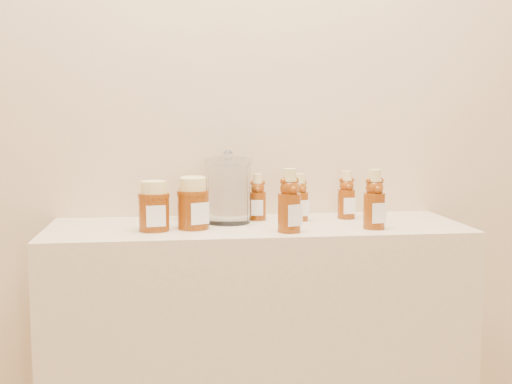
{
  "coord_description": "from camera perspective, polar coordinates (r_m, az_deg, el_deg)",
  "views": [
    {
      "loc": [
        -0.24,
        -0.27,
        1.21
      ],
      "look_at": [
        -0.01,
        1.52,
        1.0
      ],
      "focal_mm": 45.0,
      "sensor_mm": 36.0,
      "label": 1
    }
  ],
  "objects": [
    {
      "name": "honey_jar_back",
      "position": [
        1.95,
        -5.65,
        -0.55
      ],
      "size": [
        0.11,
        0.11,
        0.13
      ],
      "primitive_type": null,
      "rotation": [
        0.0,
        0.0,
        0.37
      ],
      "color": "#632707",
      "rests_on": "display_table"
    },
    {
      "name": "bear_bottle_front_left",
      "position": [
        1.74,
        2.98,
        -0.38
      ],
      "size": [
        0.09,
        0.09,
        0.2
      ],
      "primitive_type": null,
      "rotation": [
        0.0,
        0.0,
        0.36
      ],
      "color": "#632707",
      "rests_on": "display_table"
    },
    {
      "name": "bear_bottle_back_right",
      "position": [
        1.98,
        8.05,
        0.03
      ],
      "size": [
        0.06,
        0.06,
        0.17
      ],
      "primitive_type": null,
      "rotation": [
        0.0,
        0.0,
        0.11
      ],
      "color": "#632707",
      "rests_on": "display_table"
    },
    {
      "name": "honey_jar_left",
      "position": [
        1.78,
        -9.07,
        -1.24
      ],
      "size": [
        0.1,
        0.1,
        0.14
      ],
      "primitive_type": null,
      "rotation": [
        0.0,
        0.0,
        0.16
      ],
      "color": "#632707",
      "rests_on": "display_table"
    },
    {
      "name": "display_table",
      "position": [
        1.98,
        0.1,
        -15.86
      ],
      "size": [
        1.2,
        0.4,
        0.9
      ],
      "primitive_type": "cube",
      "color": "#CBB694",
      "rests_on": "ground"
    },
    {
      "name": "bear_bottle_front_right",
      "position": [
        1.82,
        10.48,
        -0.29
      ],
      "size": [
        0.07,
        0.07,
        0.19
      ],
      "primitive_type": null,
      "rotation": [
        0.0,
        0.0,
        0.17
      ],
      "color": "#632707",
      "rests_on": "display_table"
    },
    {
      "name": "wall_back",
      "position": [
        2.03,
        -0.64,
        10.61
      ],
      "size": [
        3.5,
        0.02,
        2.7
      ],
      "primitive_type": "cube",
      "color": "tan",
      "rests_on": "ground"
    },
    {
      "name": "glass_canister",
      "position": [
        1.88,
        -2.48,
        0.39
      ],
      "size": [
        0.18,
        0.18,
        0.21
      ],
      "primitive_type": null,
      "rotation": [
        0.0,
        0.0,
        -0.37
      ],
      "color": "white",
      "rests_on": "display_table"
    },
    {
      "name": "bear_bottle_back_mid",
      "position": [
        1.93,
        3.9,
        -0.19
      ],
      "size": [
        0.07,
        0.07,
        0.16
      ],
      "primitive_type": null,
      "rotation": [
        0.0,
        0.0,
        0.37
      ],
      "color": "#632707",
      "rests_on": "display_table"
    },
    {
      "name": "honey_jar_front",
      "position": [
        1.79,
        -5.62,
        -1.02
      ],
      "size": [
        0.12,
        0.12,
        0.14
      ],
      "primitive_type": null,
      "rotation": [
        0.0,
        0.0,
        0.41
      ],
      "color": "#632707",
      "rests_on": "display_table"
    },
    {
      "name": "bear_bottle_back_left",
      "position": [
        1.94,
        0.15,
        -0.18
      ],
      "size": [
        0.06,
        0.06,
        0.16
      ],
      "primitive_type": null,
      "rotation": [
        0.0,
        0.0,
        -0.19
      ],
      "color": "#632707",
      "rests_on": "display_table"
    }
  ]
}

